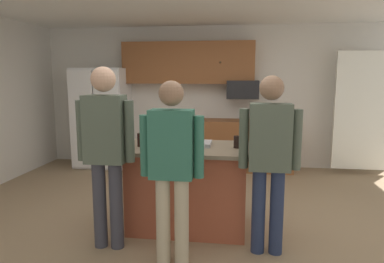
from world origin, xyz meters
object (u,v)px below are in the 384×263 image
person_guest_by_door (269,153)px  glass_stout_tall (160,144)px  serving_tray (191,143)px  person_elder_center (106,145)px  glass_pilsner (158,135)px  glass_short_whisky (141,140)px  mug_ceramic_white (197,146)px  kitchen_island (188,187)px  tumbler_amber (237,142)px  person_host_foreground (172,161)px  refrigerator (102,118)px  microwave_over_range (243,90)px

person_guest_by_door → glass_stout_tall: bearing=16.8°
serving_tray → person_elder_center: bearing=-139.2°
glass_pilsner → glass_short_whisky: bearing=-110.8°
person_elder_center → glass_pilsner: (0.32, 0.81, -0.03)m
glass_stout_tall → glass_short_whisky: bearing=149.9°
mug_ceramic_white → kitchen_island: bearing=120.2°
tumbler_amber → person_host_foreground: bearing=-125.9°
person_elder_center → mug_ceramic_white: size_ratio=14.32×
serving_tray → person_host_foreground: bearing=-93.5°
glass_stout_tall → serving_tray: bearing=46.0°
person_guest_by_door → person_host_foreground: size_ratio=1.03×
person_host_foreground → person_elder_center: 0.72m
kitchen_island → refrigerator: bearing=128.5°
person_guest_by_door → person_elder_center: size_ratio=0.95×
person_guest_by_door → person_elder_center: person_elder_center is taller
mug_ceramic_white → glass_stout_tall: (-0.38, -0.02, 0.02)m
person_elder_center → serving_tray: bearing=2.2°
refrigerator → glass_short_whisky: bearing=-60.1°
person_host_foreground → glass_stout_tall: size_ratio=12.47×
microwave_over_range → person_elder_center: 3.50m
person_host_foreground → glass_short_whisky: bearing=36.8°
kitchen_island → tumbler_amber: tumbler_amber is taller
person_guest_by_door → glass_stout_tall: 1.12m
person_guest_by_door → glass_short_whisky: bearing=13.2°
glass_stout_tall → glass_short_whisky: glass_short_whisky is taller
microwave_over_range → person_elder_center: person_elder_center is taller
serving_tray → glass_short_whisky: bearing=-164.5°
glass_stout_tall → person_elder_center: bearing=-142.9°
microwave_over_range → person_elder_center: (-1.29, -3.23, -0.41)m
microwave_over_range → glass_short_whisky: microwave_over_range is taller
person_guest_by_door → serving_tray: person_guest_by_door is taller
person_host_foreground → glass_stout_tall: bearing=24.9°
person_guest_by_door → mug_ceramic_white: 0.76m
microwave_over_range → serving_tray: bearing=-102.1°
microwave_over_range → glass_pilsner: (-0.97, -2.42, -0.44)m
glass_stout_tall → kitchen_island: bearing=41.2°
person_guest_by_door → glass_pilsner: person_guest_by_door is taller
glass_pilsner → glass_stout_tall: glass_pilsner is taller
microwave_over_range → mug_ceramic_white: (-0.46, -2.87, -0.47)m
glass_short_whisky → refrigerator: bearing=119.9°
glass_short_whisky → serving_tray: (0.54, 0.15, -0.05)m
refrigerator → glass_pilsner: refrigerator is taller
refrigerator → person_elder_center: (1.31, -3.11, 0.12)m
person_elder_center → glass_pilsner: size_ratio=11.41×
glass_stout_tall → person_guest_by_door: bearing=-12.5°
person_guest_by_door → person_elder_center: 1.56m
kitchen_island → serving_tray: 0.49m
kitchen_island → glass_pilsner: glass_pilsner is taller
refrigerator → glass_short_whisky: refrigerator is taller
person_elder_center → mug_ceramic_white: (0.84, 0.36, -0.06)m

